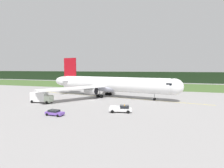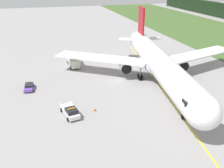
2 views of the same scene
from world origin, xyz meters
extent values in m
plane|color=gray|center=(0.00, 0.00, 0.00)|extent=(320.00, 320.00, 0.00)
cube|color=yellow|center=(3.77, 8.41, 0.00)|extent=(68.09, 11.31, 0.01)
cylinder|color=white|center=(3.77, 8.41, 4.99)|extent=(43.39, 12.21, 5.40)
ellipsoid|color=white|center=(26.10, 4.79, 4.99)|extent=(6.72, 6.27, 5.40)
ellipsoid|color=white|center=(-19.09, 12.11, 5.39)|extent=(9.17, 5.37, 4.05)
ellipsoid|color=#ADAFC0|center=(1.64, 8.76, 3.51)|extent=(12.52, 7.47, 2.97)
cube|color=black|center=(24.84, 5.00, 5.93)|extent=(2.60, 5.35, 0.70)
cube|color=white|center=(-1.97, 22.35, 4.32)|extent=(11.92, 24.08, 0.35)
cylinder|color=#B6B6B6|center=(0.34, 16.19, 2.99)|extent=(4.65, 3.35, 2.70)
cylinder|color=black|center=(2.50, 15.84, 2.99)|extent=(0.52, 2.47, 2.48)
cube|color=white|center=(-6.08, -3.01, 4.32)|extent=(17.94, 22.32, 0.35)
cylinder|color=#B6B6B6|center=(-1.94, 2.12, 2.99)|extent=(4.65, 3.35, 2.70)
cylinder|color=black|center=(0.22, 1.77, 2.99)|extent=(0.52, 2.47, 2.48)
cube|color=#A60E17|center=(-15.68, 11.56, 10.68)|extent=(6.13, 1.42, 9.23)
cube|color=white|center=(-15.65, 14.85, 5.93)|extent=(3.63, 6.45, 0.28)
cube|color=white|center=(-16.69, 8.43, 5.93)|extent=(5.21, 6.68, 0.28)
cylinder|color=gray|center=(19.93, 5.79, 1.60)|extent=(0.20, 0.20, 2.29)
cylinder|color=black|center=(19.97, 6.05, 0.45)|extent=(0.92, 0.36, 0.90)
cylinder|color=black|center=(19.89, 5.54, 0.45)|extent=(0.92, 0.36, 0.90)
cylinder|color=gray|center=(1.22, 12.38, 1.75)|extent=(0.28, 0.28, 2.29)
cylinder|color=black|center=(1.85, 11.92, 0.60)|extent=(1.23, 0.49, 1.20)
cylinder|color=black|center=(1.96, 12.61, 0.60)|extent=(1.23, 0.49, 1.20)
cylinder|color=black|center=(0.47, 12.14, 0.60)|extent=(1.23, 0.49, 1.20)
cylinder|color=black|center=(0.58, 12.83, 0.60)|extent=(1.23, 0.49, 1.20)
cylinder|color=gray|center=(0.10, 5.45, 1.75)|extent=(0.28, 0.28, 2.29)
cylinder|color=black|center=(0.84, 5.69, 0.60)|extent=(1.23, 0.49, 1.20)
cylinder|color=black|center=(0.73, 5.00, 0.60)|extent=(1.23, 0.49, 1.20)
cylinder|color=black|center=(-0.54, 5.91, 0.60)|extent=(1.23, 0.49, 1.20)
cylinder|color=black|center=(-0.65, 5.22, 0.60)|extent=(1.23, 0.49, 1.20)
cube|color=silver|center=(12.92, -13.49, 0.73)|extent=(5.91, 3.11, 0.70)
cube|color=black|center=(13.91, -13.29, 1.43)|extent=(2.58, 2.27, 0.70)
cube|color=silver|center=(11.40, -12.83, 1.31)|extent=(2.66, 0.64, 0.45)
cube|color=silver|center=(11.79, -14.71, 1.31)|extent=(2.66, 0.64, 0.45)
cube|color=orange|center=(13.91, -13.29, 1.86)|extent=(0.48, 1.42, 0.16)
cylinder|color=black|center=(14.58, -12.10, 0.38)|extent=(0.79, 0.39, 0.76)
cylinder|color=black|center=(15.00, -14.12, 0.38)|extent=(0.79, 0.39, 0.76)
cylinder|color=black|center=(10.84, -12.87, 0.38)|extent=(0.79, 0.39, 0.76)
cylinder|color=black|center=(11.25, -14.89, 0.38)|extent=(0.79, 0.39, 0.76)
cube|color=beige|center=(-11.41, -8.85, 1.45)|extent=(1.99, 2.47, 2.00)
cube|color=silver|center=(-14.93, -8.98, 1.89)|extent=(5.24, 2.59, 2.89)
cylinder|color=#99999E|center=(-13.90, -8.94, 0.36)|extent=(0.77, 0.13, 1.04)
cylinder|color=#99999E|center=(-15.96, -9.02, 0.36)|extent=(0.77, 0.13, 1.04)
cylinder|color=black|center=(-11.45, -7.65, 0.45)|extent=(0.91, 0.29, 0.90)
cylinder|color=black|center=(-11.36, -10.05, 0.45)|extent=(0.91, 0.29, 0.90)
cylinder|color=black|center=(-16.78, -7.85, 0.45)|extent=(0.91, 0.29, 0.90)
cylinder|color=black|center=(-16.69, -10.25, 0.45)|extent=(0.91, 0.29, 0.90)
cube|color=#704AB4|center=(-0.94, -20.83, 0.57)|extent=(4.44, 2.05, 0.55)
cube|color=black|center=(-1.15, -20.82, 1.08)|extent=(2.52, 1.72, 0.45)
cylinder|color=black|center=(0.63, -20.02, 0.30)|extent=(0.61, 0.22, 0.60)
cylinder|color=black|center=(0.52, -21.84, 0.30)|extent=(0.61, 0.22, 0.60)
cylinder|color=black|center=(-2.39, -19.83, 0.30)|extent=(0.61, 0.22, 0.60)
cylinder|color=black|center=(-2.51, -21.64, 0.30)|extent=(0.61, 0.22, 0.60)
cube|color=black|center=(12.50, -8.76, 0.01)|extent=(0.49, 0.49, 0.03)
cone|color=orange|center=(12.50, -8.76, 0.32)|extent=(0.37, 0.37, 0.58)
camera|label=1|loc=(23.79, -55.72, 10.92)|focal=28.58mm
camera|label=2|loc=(54.21, -17.37, 23.75)|focal=40.94mm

